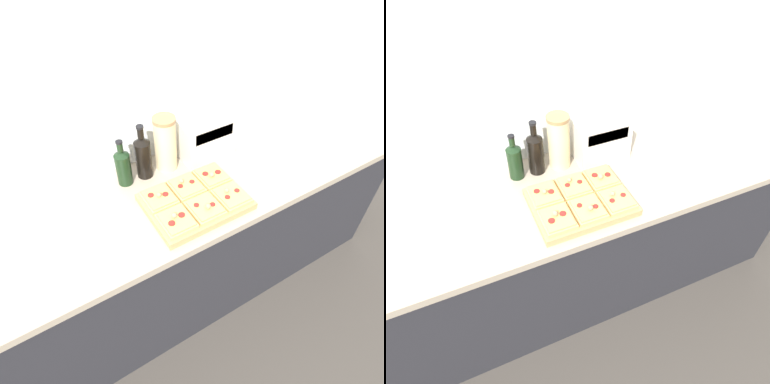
# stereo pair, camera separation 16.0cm
# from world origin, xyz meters

# --- Properties ---
(ground_plane) EXTENTS (12.00, 12.00, 0.00)m
(ground_plane) POSITION_xyz_m (0.00, 0.00, 0.00)
(ground_plane) COLOR #3D3833
(wall_back) EXTENTS (6.00, 0.06, 2.50)m
(wall_back) POSITION_xyz_m (0.00, 0.67, 1.25)
(wall_back) COLOR silver
(wall_back) RESTS_ON ground_plane
(kitchen_counter) EXTENTS (2.63, 0.67, 0.89)m
(kitchen_counter) POSITION_xyz_m (0.00, 0.32, 0.45)
(kitchen_counter) COLOR #232328
(kitchen_counter) RESTS_ON ground_plane
(cutting_board) EXTENTS (0.46, 0.35, 0.04)m
(cutting_board) POSITION_xyz_m (0.01, 0.21, 0.91)
(cutting_board) COLOR tan
(cutting_board) RESTS_ON kitchen_counter
(pizza_slice_back_left) EXTENTS (0.14, 0.16, 0.05)m
(pizza_slice_back_left) POSITION_xyz_m (-0.13, 0.29, 0.94)
(pizza_slice_back_left) COLOR tan
(pizza_slice_back_left) RESTS_ON cutting_board
(pizza_slice_back_center) EXTENTS (0.14, 0.16, 0.05)m
(pizza_slice_back_center) POSITION_xyz_m (0.01, 0.29, 0.94)
(pizza_slice_back_center) COLOR tan
(pizza_slice_back_center) RESTS_ON cutting_board
(pizza_slice_back_right) EXTENTS (0.14, 0.16, 0.06)m
(pizza_slice_back_right) POSITION_xyz_m (0.16, 0.29, 0.94)
(pizza_slice_back_right) COLOR tan
(pizza_slice_back_right) RESTS_ON cutting_board
(pizza_slice_front_left) EXTENTS (0.14, 0.16, 0.05)m
(pizza_slice_front_left) POSITION_xyz_m (-0.13, 0.12, 0.94)
(pizza_slice_front_left) COLOR tan
(pizza_slice_front_left) RESTS_ON cutting_board
(pizza_slice_front_center) EXTENTS (0.14, 0.16, 0.05)m
(pizza_slice_front_center) POSITION_xyz_m (0.01, 0.12, 0.94)
(pizza_slice_front_center) COLOR tan
(pizza_slice_front_center) RESTS_ON cutting_board
(pizza_slice_front_right) EXTENTS (0.14, 0.16, 0.05)m
(pizza_slice_front_right) POSITION_xyz_m (0.16, 0.12, 0.94)
(pizza_slice_front_right) COLOR tan
(pizza_slice_front_right) RESTS_ON cutting_board
(olive_oil_bottle) EXTENTS (0.08, 0.08, 0.25)m
(olive_oil_bottle) POSITION_xyz_m (-0.20, 0.52, 1.00)
(olive_oil_bottle) COLOR black
(olive_oil_bottle) RESTS_ON kitchen_counter
(wine_bottle) EXTENTS (0.08, 0.08, 0.30)m
(wine_bottle) POSITION_xyz_m (-0.10, 0.52, 1.02)
(wine_bottle) COLOR black
(wine_bottle) RESTS_ON kitchen_counter
(grain_jar_tall) EXTENTS (0.12, 0.12, 0.30)m
(grain_jar_tall) POSITION_xyz_m (0.03, 0.52, 1.04)
(grain_jar_tall) COLOR beige
(grain_jar_tall) RESTS_ON kitchen_counter
(toaster_oven) EXTENTS (0.30, 0.20, 0.23)m
(toaster_oven) POSITION_xyz_m (0.26, 0.52, 1.01)
(toaster_oven) COLOR beige
(toaster_oven) RESTS_ON kitchen_counter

